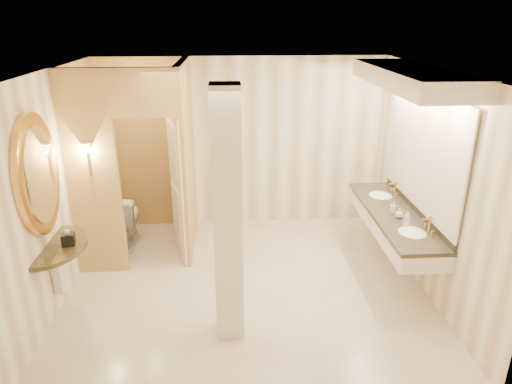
# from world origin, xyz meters

# --- Properties ---
(floor) EXTENTS (4.50, 4.50, 0.00)m
(floor) POSITION_xyz_m (0.00, 0.00, 0.00)
(floor) COLOR silver
(floor) RESTS_ON ground
(ceiling) EXTENTS (4.50, 4.50, 0.00)m
(ceiling) POSITION_xyz_m (0.00, 0.00, 2.70)
(ceiling) COLOR white
(ceiling) RESTS_ON wall_back
(wall_back) EXTENTS (4.50, 0.02, 2.70)m
(wall_back) POSITION_xyz_m (0.00, 2.00, 1.35)
(wall_back) COLOR white
(wall_back) RESTS_ON floor
(wall_front) EXTENTS (4.50, 0.02, 2.70)m
(wall_front) POSITION_xyz_m (0.00, -2.00, 1.35)
(wall_front) COLOR white
(wall_front) RESTS_ON floor
(wall_left) EXTENTS (0.02, 4.00, 2.70)m
(wall_left) POSITION_xyz_m (-2.25, 0.00, 1.35)
(wall_left) COLOR white
(wall_left) RESTS_ON floor
(wall_right) EXTENTS (0.02, 4.00, 2.70)m
(wall_right) POSITION_xyz_m (2.25, 0.00, 1.35)
(wall_right) COLOR white
(wall_right) RESTS_ON floor
(toilet_closet) EXTENTS (1.50, 1.55, 2.70)m
(toilet_closet) POSITION_xyz_m (-1.12, 0.97, 1.39)
(toilet_closet) COLOR tan
(toilet_closet) RESTS_ON floor
(wall_sconce) EXTENTS (0.14, 0.14, 0.42)m
(wall_sconce) POSITION_xyz_m (-1.93, 0.43, 1.73)
(wall_sconce) COLOR #BE903D
(wall_sconce) RESTS_ON toilet_closet
(vanity) EXTENTS (0.75, 2.39, 2.09)m
(vanity) POSITION_xyz_m (1.98, 0.25, 1.63)
(vanity) COLOR white
(vanity) RESTS_ON floor
(console_shelf) EXTENTS (1.02, 1.02, 1.96)m
(console_shelf) POSITION_xyz_m (-2.21, -0.41, 1.35)
(console_shelf) COLOR black
(console_shelf) RESTS_ON floor
(pillar) EXTENTS (0.29, 0.29, 2.70)m
(pillar) POSITION_xyz_m (-0.22, -0.90, 1.35)
(pillar) COLOR white
(pillar) RESTS_ON floor
(tissue_box) EXTENTS (0.16, 0.16, 0.14)m
(tissue_box) POSITION_xyz_m (-2.00, -0.41, 0.94)
(tissue_box) COLOR black
(tissue_box) RESTS_ON console_shelf
(toilet) EXTENTS (0.48, 0.83, 0.84)m
(toilet) POSITION_xyz_m (-1.79, 1.25, 0.42)
(toilet) COLOR white
(toilet) RESTS_ON floor
(soap_bottle_a) EXTENTS (0.08, 0.09, 0.14)m
(soap_bottle_a) POSITION_xyz_m (1.92, 0.25, 0.95)
(soap_bottle_a) COLOR beige
(soap_bottle_a) RESTS_ON vanity
(soap_bottle_b) EXTENTS (0.12, 0.12, 0.13)m
(soap_bottle_b) POSITION_xyz_m (1.94, 0.07, 0.94)
(soap_bottle_b) COLOR silver
(soap_bottle_b) RESTS_ON vanity
(soap_bottle_c) EXTENTS (0.07, 0.07, 0.18)m
(soap_bottle_c) POSITION_xyz_m (1.95, -0.16, 0.97)
(soap_bottle_c) COLOR #C6B28C
(soap_bottle_c) RESTS_ON vanity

